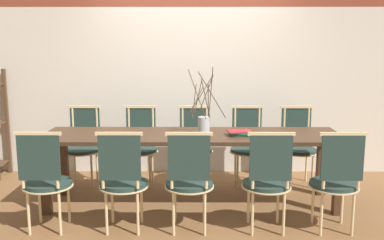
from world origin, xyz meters
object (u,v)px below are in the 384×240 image
Objects in this scene: dining_table at (192,142)px; chair_far_center at (194,144)px; vase_centerpiece at (204,123)px; book_stack at (240,133)px; chair_near_center at (189,179)px.

chair_far_center reaches higher than dining_table.
book_stack is at bearing -4.26° from vase_centerpiece.
book_stack reaches higher than dining_table.
chair_far_center is 0.96m from book_stack.
chair_far_center is 3.62× the size of book_stack.
chair_near_center and chair_far_center have the same top height.
book_stack is at bearing 51.24° from chair_near_center.
book_stack is (0.52, 0.65, 0.29)m from chair_near_center.
dining_table is 0.52m from book_stack.
vase_centerpiece is at bearing 175.74° from book_stack.
dining_table is 3.29× the size of chair_far_center.
vase_centerpiece reaches higher than chair_near_center.
chair_near_center reaches higher than dining_table.
dining_table is 0.25m from vase_centerpiece.
chair_far_center reaches higher than book_stack.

